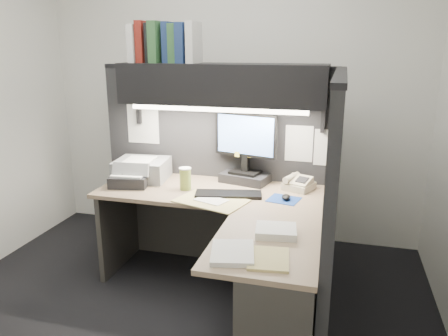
{
  "coord_description": "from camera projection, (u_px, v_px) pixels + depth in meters",
  "views": [
    {
      "loc": [
        1.0,
        -2.42,
        1.78
      ],
      "look_at": [
        0.21,
        0.51,
        0.92
      ],
      "focal_mm": 35.0,
      "sensor_mm": 36.0,
      "label": 1
    }
  ],
  "objects": [
    {
      "name": "floor",
      "position": [
        175.0,
        315.0,
        2.98
      ],
      "size": [
        3.5,
        3.5,
        0.0
      ],
      "primitive_type": "plane",
      "color": "black",
      "rests_on": "ground"
    },
    {
      "name": "wall_back",
      "position": [
        230.0,
        94.0,
        4.01
      ],
      "size": [
        3.5,
        0.04,
        2.7
      ],
      "primitive_type": "cube",
      "color": "white",
      "rests_on": "floor"
    },
    {
      "name": "partition_back",
      "position": [
        217.0,
        168.0,
        3.62
      ],
      "size": [
        1.9,
        0.06,
        1.6
      ],
      "primitive_type": "cube",
      "color": "black",
      "rests_on": "floor"
    },
    {
      "name": "partition_right",
      "position": [
        331.0,
        210.0,
        2.68
      ],
      "size": [
        0.06,
        1.5,
        1.6
      ],
      "primitive_type": "cube",
      "color": "black",
      "rests_on": "floor"
    },
    {
      "name": "desk",
      "position": [
        236.0,
        265.0,
        2.75
      ],
      "size": [
        1.7,
        1.53,
        0.73
      ],
      "color": "#887157",
      "rests_on": "floor"
    },
    {
      "name": "overhead_shelf",
      "position": [
        222.0,
        84.0,
        3.24
      ],
      "size": [
        1.55,
        0.34,
        0.3
      ],
      "primitive_type": "cube",
      "color": "black",
      "rests_on": "partition_back"
    },
    {
      "name": "task_light_tube",
      "position": [
        217.0,
        110.0,
        3.15
      ],
      "size": [
        1.32,
        0.04,
        0.04
      ],
      "primitive_type": "cylinder",
      "rotation": [
        0.0,
        1.57,
        0.0
      ],
      "color": "white",
      "rests_on": "overhead_shelf"
    },
    {
      "name": "monitor",
      "position": [
        245.0,
        155.0,
        3.4
      ],
      "size": [
        0.51,
        0.31,
        0.55
      ],
      "rotation": [
        0.0,
        0.0,
        -0.24
      ],
      "color": "black",
      "rests_on": "desk"
    },
    {
      "name": "keyboard",
      "position": [
        228.0,
        194.0,
        3.15
      ],
      "size": [
        0.5,
        0.26,
        0.02
      ],
      "primitive_type": "cube",
      "rotation": [
        0.0,
        0.0,
        0.21
      ],
      "color": "black",
      "rests_on": "desk"
    },
    {
      "name": "mousepad",
      "position": [
        284.0,
        199.0,
        3.07
      ],
      "size": [
        0.25,
        0.23,
        0.0
      ],
      "primitive_type": "cube",
      "rotation": [
        0.0,
        0.0,
        -0.22
      ],
      "color": "navy",
      "rests_on": "desk"
    },
    {
      "name": "mouse",
      "position": [
        286.0,
        197.0,
        3.06
      ],
      "size": [
        0.07,
        0.1,
        0.04
      ],
      "primitive_type": "ellipsoid",
      "rotation": [
        0.0,
        0.0,
        0.07
      ],
      "color": "black",
      "rests_on": "mousepad"
    },
    {
      "name": "telephone",
      "position": [
        299.0,
        184.0,
        3.29
      ],
      "size": [
        0.26,
        0.26,
        0.08
      ],
      "primitive_type": "cube",
      "rotation": [
        0.0,
        0.0,
        -0.37
      ],
      "color": "#C3B796",
      "rests_on": "desk"
    },
    {
      "name": "coffee_cup",
      "position": [
        185.0,
        179.0,
        3.27
      ],
      "size": [
        0.09,
        0.09,
        0.16
      ],
      "primitive_type": "cylinder",
      "rotation": [
        0.0,
        0.0,
        -0.04
      ],
      "color": "#C1C64F",
      "rests_on": "desk"
    },
    {
      "name": "printer",
      "position": [
        142.0,
        169.0,
        3.52
      ],
      "size": [
        0.44,
        0.39,
        0.16
      ],
      "primitive_type": "cube",
      "rotation": [
        0.0,
        0.0,
        0.11
      ],
      "color": "gray",
      "rests_on": "desk"
    },
    {
      "name": "notebook_stack",
      "position": [
        130.0,
        180.0,
        3.37
      ],
      "size": [
        0.32,
        0.29,
        0.09
      ],
      "primitive_type": "cube",
      "rotation": [
        0.0,
        0.0,
        0.19
      ],
      "color": "black",
      "rests_on": "desk"
    },
    {
      "name": "open_folder",
      "position": [
        211.0,
        201.0,
        3.03
      ],
      "size": [
        0.54,
        0.43,
        0.01
      ],
      "primitive_type": "cube",
      "rotation": [
        0.0,
        0.0,
        -0.29
      ],
      "color": "tan",
      "rests_on": "desk"
    },
    {
      "name": "paper_stack_a",
      "position": [
        276.0,
        231.0,
        2.5
      ],
      "size": [
        0.26,
        0.23,
        0.04
      ],
      "primitive_type": "cube",
      "rotation": [
        0.0,
        0.0,
        0.14
      ],
      "color": "white",
      "rests_on": "desk"
    },
    {
      "name": "paper_stack_b",
      "position": [
        232.0,
        253.0,
        2.25
      ],
      "size": [
        0.27,
        0.31,
        0.03
      ],
      "primitive_type": "cube",
      "rotation": [
        0.0,
        0.0,
        0.22
      ],
      "color": "white",
      "rests_on": "desk"
    },
    {
      "name": "manila_stack",
      "position": [
        269.0,
        259.0,
        2.2
      ],
      "size": [
        0.23,
        0.28,
        0.01
      ],
      "primitive_type": "cube",
      "rotation": [
        0.0,
        0.0,
        0.12
      ],
      "color": "tan",
      "rests_on": "desk"
    },
    {
      "name": "binder_row",
      "position": [
        165.0,
        43.0,
        3.26
      ],
      "size": [
        0.52,
        0.26,
        0.3
      ],
      "color": "silver",
      "rests_on": "overhead_shelf"
    },
    {
      "name": "pinned_papers",
      "position": [
        255.0,
        151.0,
        3.11
      ],
      "size": [
        1.76,
        1.31,
        0.51
      ],
      "color": "white",
      "rests_on": "partition_back"
    }
  ]
}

